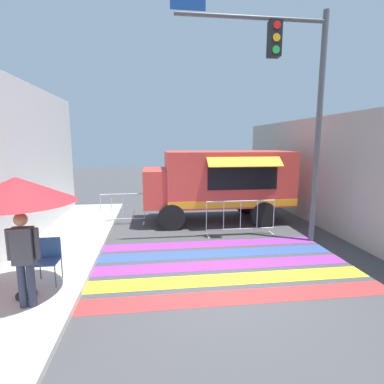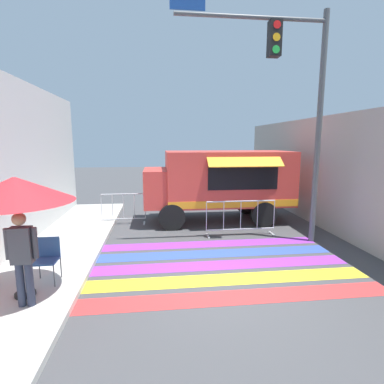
{
  "view_description": "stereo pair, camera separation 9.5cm",
  "coord_description": "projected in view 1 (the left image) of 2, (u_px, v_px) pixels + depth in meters",
  "views": [
    {
      "loc": [
        -1.49,
        -5.76,
        2.94
      ],
      "look_at": [
        -0.33,
        3.13,
        1.43
      ],
      "focal_mm": 28.0,
      "sensor_mm": 36.0,
      "label": 1
    },
    {
      "loc": [
        -1.4,
        -5.77,
        2.94
      ],
      "look_at": [
        -0.33,
        3.13,
        1.43
      ],
      "focal_mm": 28.0,
      "sensor_mm": 36.0,
      "label": 2
    }
  ],
  "objects": [
    {
      "name": "crosswalk_painted",
      "position": [
        218.0,
        265.0,
        7.2
      ],
      "size": [
        6.4,
        3.6,
        0.01
      ],
      "color": "red",
      "rests_on": "ground_plane"
    },
    {
      "name": "ground_plane",
      "position": [
        227.0,
        283.0,
        6.31
      ],
      "size": [
        60.0,
        60.0,
        0.0
      ],
      "primitive_type": "plane",
      "color": "#424244"
    },
    {
      "name": "barricade_side",
      "position": [
        123.0,
        210.0,
        10.67
      ],
      "size": [
        1.56,
        0.44,
        1.12
      ],
      "color": "#B7BABF",
      "rests_on": "ground_plane"
    },
    {
      "name": "food_truck",
      "position": [
        216.0,
        180.0,
        11.0
      ],
      "size": [
        5.31,
        2.62,
        2.59
      ],
      "color": "#D13D33",
      "rests_on": "ground_plane"
    },
    {
      "name": "barricade_front",
      "position": [
        241.0,
        218.0,
        9.44
      ],
      "size": [
        2.21,
        0.44,
        1.12
      ],
      "color": "#B7BABF",
      "rests_on": "ground_plane"
    },
    {
      "name": "patio_umbrella",
      "position": [
        16.0,
        190.0,
        5.18
      ],
      "size": [
        1.98,
        1.98,
        2.22
      ],
      "color": "black",
      "rests_on": "sidewalk_left"
    },
    {
      "name": "concrete_wall_right",
      "position": [
        337.0,
        175.0,
        9.48
      ],
      "size": [
        0.2,
        16.0,
        3.79
      ],
      "color": "#A39E93",
      "rests_on": "ground_plane"
    },
    {
      "name": "folding_chair",
      "position": [
        48.0,
        256.0,
        6.03
      ],
      "size": [
        0.45,
        0.45,
        0.89
      ],
      "rotation": [
        0.0,
        0.0,
        0.09
      ],
      "color": "#4C4C51",
      "rests_on": "sidewalk_left"
    },
    {
      "name": "vendor_person",
      "position": [
        24.0,
        255.0,
        5.02
      ],
      "size": [
        0.53,
        0.22,
        1.66
      ],
      "rotation": [
        0.0,
        0.0,
        0.17
      ],
      "color": "#2D3347",
      "rests_on": "sidewalk_left"
    },
    {
      "name": "traffic_signal_pole",
      "position": [
        294.0,
        88.0,
        8.18
      ],
      "size": [
        4.25,
        0.29,
        6.48
      ],
      "color": "#515456",
      "rests_on": "ground_plane"
    }
  ]
}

